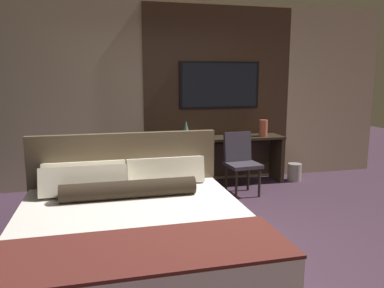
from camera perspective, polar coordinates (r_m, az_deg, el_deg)
ground_plane at (r=3.74m, az=5.47°, el=-16.23°), size 16.00×16.00×0.00m
wall_back_tv_panel at (r=5.88m, az=-1.80°, el=7.60°), size 7.20×0.09×2.80m
bed at (r=3.36m, az=-8.98°, el=-13.48°), size 1.99×2.09×1.07m
desk at (r=5.90m, az=4.69°, el=-1.13°), size 1.89×0.48×0.75m
tv at (r=5.97m, az=4.25°, el=8.94°), size 1.30×0.04×0.73m
desk_chair at (r=5.40m, az=7.36°, el=-2.07°), size 0.48×0.48×0.88m
vase_tall at (r=5.72m, az=-0.92°, el=2.29°), size 0.14×0.14×0.26m
vase_short at (r=5.98m, az=10.80°, el=2.41°), size 0.13×0.13×0.26m
waste_bin at (r=6.32m, az=15.34°, el=-4.14°), size 0.22×0.22×0.28m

